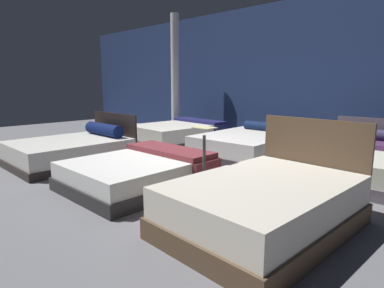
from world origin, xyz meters
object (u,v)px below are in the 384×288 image
(bed_1, at_px, (139,172))
(bed_5, at_px, (361,162))
(price_sign, at_px, (204,173))
(bed_0, at_px, (72,150))
(bed_3, at_px, (177,134))
(bed_4, at_px, (247,146))
(support_pillar, at_px, (175,76))
(bed_2, at_px, (265,204))

(bed_1, height_order, bed_5, bed_5)
(price_sign, bearing_deg, bed_1, -168.58)
(bed_0, relative_size, bed_3, 0.95)
(bed_1, relative_size, bed_4, 0.89)
(bed_3, bearing_deg, support_pillar, 141.94)
(bed_1, distance_m, price_sign, 1.15)
(bed_3, relative_size, price_sign, 2.26)
(bed_1, xyz_separation_m, bed_5, (2.22, 2.83, 0.04))
(bed_1, relative_size, price_sign, 2.00)
(bed_4, bearing_deg, support_pillar, 159.39)
(bed_0, xyz_separation_m, price_sign, (3.26, 0.25, 0.13))
(bed_2, height_order, support_pillar, support_pillar)
(bed_3, bearing_deg, bed_5, 3.87)
(bed_1, xyz_separation_m, price_sign, (1.12, 0.23, 0.16))
(price_sign, bearing_deg, bed_3, 141.99)
(bed_2, bearing_deg, bed_1, -176.91)
(bed_5, height_order, price_sign, price_sign)
(bed_0, distance_m, price_sign, 3.27)
(bed_1, bearing_deg, bed_2, 0.40)
(bed_3, distance_m, support_pillar, 2.18)
(bed_4, xyz_separation_m, bed_5, (2.17, 0.09, 0.01))
(bed_4, relative_size, price_sign, 2.25)
(bed_0, bearing_deg, bed_1, 0.87)
(bed_3, bearing_deg, bed_1, -48.79)
(bed_5, bearing_deg, bed_1, -130.08)
(bed_2, bearing_deg, support_pillar, 147.35)
(bed_1, height_order, bed_4, bed_4)
(bed_4, bearing_deg, price_sign, -69.40)
(bed_1, height_order, support_pillar, support_pillar)
(bed_4, relative_size, support_pillar, 0.63)
(bed_0, bearing_deg, bed_4, 51.80)
(bed_0, xyz_separation_m, bed_5, (4.36, 2.85, 0.01))
(price_sign, bearing_deg, bed_4, 113.12)
(bed_0, bearing_deg, bed_2, 1.14)
(bed_4, distance_m, bed_5, 2.17)
(bed_2, xyz_separation_m, price_sign, (-1.04, 0.18, 0.10))
(bed_5, bearing_deg, bed_3, 178.49)
(bed_1, bearing_deg, bed_5, 51.14)
(bed_1, height_order, bed_2, bed_2)
(bed_1, xyz_separation_m, bed_3, (-2.16, 2.79, 0.04))
(bed_4, xyz_separation_m, support_pillar, (-3.41, 1.11, 1.50))
(price_sign, height_order, support_pillar, support_pillar)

